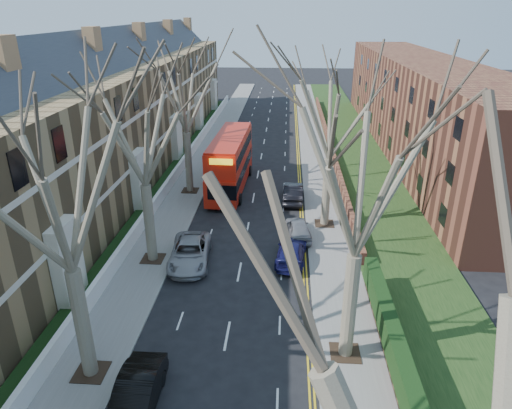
# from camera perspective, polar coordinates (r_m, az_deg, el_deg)

# --- Properties ---
(pavement_left) EXTENTS (3.00, 102.00, 0.12)m
(pavement_left) POSITION_cam_1_polar(r_m,az_deg,el_deg) (51.11, -6.09, 6.23)
(pavement_left) COLOR slate
(pavement_left) RESTS_ON ground
(pavement_right) EXTENTS (3.00, 102.00, 0.12)m
(pavement_right) POSITION_cam_1_polar(r_m,az_deg,el_deg) (50.48, 7.53, 5.94)
(pavement_right) COLOR slate
(pavement_right) RESTS_ON ground
(terrace_left) EXTENTS (9.70, 78.00, 13.60)m
(terrace_left) POSITION_cam_1_polar(r_m,az_deg,el_deg) (44.32, -18.10, 9.88)
(terrace_left) COLOR olive
(terrace_left) RESTS_ON ground
(flats_right) EXTENTS (13.97, 54.00, 10.00)m
(flats_right) POSITION_cam_1_polar(r_m,az_deg,el_deg) (55.08, 19.81, 11.53)
(flats_right) COLOR brown
(flats_right) RESTS_ON ground
(front_wall_left) EXTENTS (0.30, 78.00, 1.00)m
(front_wall_left) POSITION_cam_1_polar(r_m,az_deg,el_deg) (43.83, -9.98, 3.84)
(front_wall_left) COLOR white
(front_wall_left) RESTS_ON ground
(grass_verge_right) EXTENTS (6.00, 102.00, 0.06)m
(grass_verge_right) POSITION_cam_1_polar(r_m,az_deg,el_deg) (50.95, 12.61, 5.84)
(grass_verge_right) COLOR #183212
(grass_verge_right) RESTS_ON ground
(tree_left_mid) EXTENTS (10.50, 10.50, 14.71)m
(tree_left_mid) POSITION_cam_1_polar(r_m,az_deg,el_deg) (18.10, -23.94, 3.80)
(tree_left_mid) COLOR #726451
(tree_left_mid) RESTS_ON ground
(tree_left_far) EXTENTS (10.15, 10.15, 14.22)m
(tree_left_far) POSITION_cam_1_polar(r_m,az_deg,el_deg) (27.08, -14.46, 10.35)
(tree_left_far) COLOR #726451
(tree_left_far) RESTS_ON ground
(tree_left_dist) EXTENTS (10.50, 10.50, 14.71)m
(tree_left_dist) POSITION_cam_1_polar(r_m,az_deg,el_deg) (38.42, -9.05, 14.94)
(tree_left_dist) COLOR #726451
(tree_left_dist) RESTS_ON ground
(tree_right_mid) EXTENTS (10.50, 10.50, 14.71)m
(tree_right_mid) POSITION_cam_1_polar(r_m,az_deg,el_deg) (18.20, 13.33, 5.31)
(tree_right_mid) COLOR #726451
(tree_right_mid) RESTS_ON ground
(tree_right_far) EXTENTS (10.15, 10.15, 14.22)m
(tree_right_far) POSITION_cam_1_polar(r_m,az_deg,el_deg) (31.77, 9.52, 12.60)
(tree_right_far) COLOR #726451
(tree_right_far) RESTS_ON ground
(double_decker_bus) EXTENTS (3.16, 11.39, 4.72)m
(double_decker_bus) POSITION_cam_1_polar(r_m,az_deg,el_deg) (40.62, -3.22, 5.13)
(double_decker_bus) COLOR red
(double_decker_bus) RESTS_ON ground
(car_left_mid) EXTENTS (1.62, 4.51, 1.48)m
(car_left_mid) POSITION_cam_1_polar(r_m,az_deg,el_deg) (20.35, -14.77, -22.11)
(car_left_mid) COLOR black
(car_left_mid) RESTS_ON ground
(car_left_far) EXTENTS (2.85, 5.43, 1.46)m
(car_left_far) POSITION_cam_1_polar(r_m,az_deg,el_deg) (29.38, -8.27, -5.97)
(car_left_far) COLOR gray
(car_left_far) RESTS_ON ground
(car_right_near) EXTENTS (2.22, 4.59, 1.29)m
(car_right_near) POSITION_cam_1_polar(r_m,az_deg,el_deg) (29.43, 4.42, -5.92)
(car_right_near) COLOR #16164E
(car_right_near) RESTS_ON ground
(car_right_mid) EXTENTS (2.04, 4.08, 1.34)m
(car_right_mid) POSITION_cam_1_polar(r_m,az_deg,el_deg) (32.38, 5.31, -3.03)
(car_right_mid) COLOR gray
(car_right_mid) RESTS_ON ground
(car_right_far) EXTENTS (1.66, 4.58, 1.50)m
(car_right_far) POSITION_cam_1_polar(r_m,az_deg,el_deg) (38.41, 4.65, 1.50)
(car_right_far) COLOR black
(car_right_far) RESTS_ON ground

